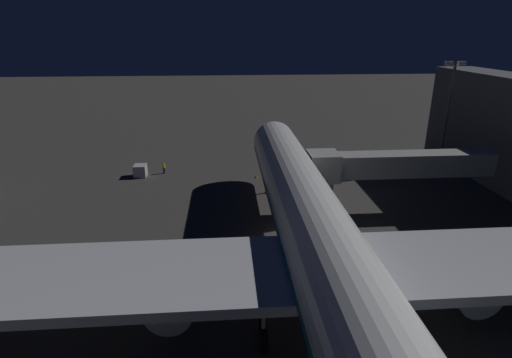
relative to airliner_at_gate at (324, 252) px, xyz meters
name	(u,v)px	position (x,y,z in m)	size (l,w,h in m)	color
ground_plane	(292,240)	(0.00, -11.97, -5.64)	(320.00, 320.00, 0.00)	#383533
airliner_at_gate	(324,252)	(0.00, 0.00, 0.00)	(59.87, 61.87, 20.43)	silver
jet_bridge	(386,165)	(-11.14, -17.52, 0.13)	(20.58, 3.40, 7.30)	#9E9E99
apron_floodlight_mast	(448,108)	(-25.50, -32.03, 3.58)	(2.90, 0.50, 15.63)	#59595E
baggage_container_mid_row	(140,171)	(18.65, -32.09, -4.79)	(1.69, 1.85, 1.69)	#B7BABF
ground_crew_by_belt_loader	(164,167)	(15.47, -33.07, -4.70)	(0.40, 0.40, 1.70)	black
traffic_cone_nose_port	(287,175)	(-2.20, -30.23, -5.36)	(0.36, 0.36, 0.55)	orange
traffic_cone_nose_starboard	(256,176)	(2.20, -30.23, -5.36)	(0.36, 0.36, 0.55)	orange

